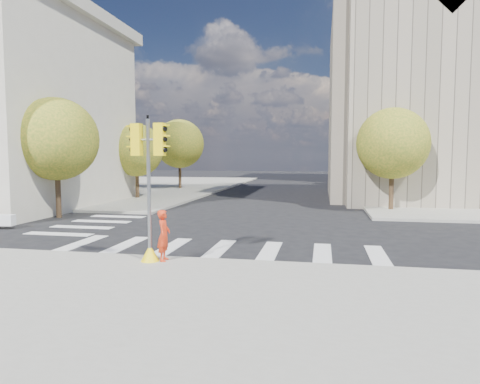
% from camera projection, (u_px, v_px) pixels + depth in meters
% --- Properties ---
extents(ground, '(160.00, 160.00, 0.00)m').
position_uv_depth(ground, '(234.00, 238.00, 17.19)').
color(ground, black).
rests_on(ground, ground).
extents(sidewalk_near, '(30.00, 14.00, 0.15)m').
position_uv_depth(sidewalk_near, '(85.00, 371.00, 6.42)').
color(sidewalk_near, gray).
rests_on(sidewalk_near, ground).
extents(sidewalk_far_left, '(28.00, 40.00, 0.15)m').
position_uv_depth(sidewalk_far_left, '(103.00, 186.00, 46.41)').
color(sidewalk_far_left, gray).
rests_on(sidewalk_far_left, ground).
extents(office_tower, '(20.00, 18.00, 30.00)m').
position_uv_depth(office_tower, '(477.00, 62.00, 52.87)').
color(office_tower, '#9EA0A3').
rests_on(office_tower, ground).
extents(tree_lw_near, '(4.40, 4.40, 6.41)m').
position_uv_depth(tree_lw_near, '(56.00, 139.00, 22.74)').
color(tree_lw_near, '#382616').
rests_on(tree_lw_near, ground).
extents(tree_lw_mid, '(4.00, 4.00, 5.77)m').
position_uv_depth(tree_lw_mid, '(137.00, 150.00, 32.56)').
color(tree_lw_mid, '#382616').
rests_on(tree_lw_mid, ground).
extents(tree_lw_far, '(4.80, 4.80, 6.95)m').
position_uv_depth(tree_lw_far, '(180.00, 144.00, 42.28)').
color(tree_lw_far, '#382616').
rests_on(tree_lw_far, ground).
extents(tree_re_near, '(4.20, 4.20, 6.16)m').
position_uv_depth(tree_re_near, '(393.00, 144.00, 25.21)').
color(tree_re_near, '#382616').
rests_on(tree_re_near, ground).
extents(tree_re_mid, '(4.60, 4.60, 6.66)m').
position_uv_depth(tree_re_mid, '(371.00, 144.00, 36.93)').
color(tree_re_mid, '#382616').
rests_on(tree_re_mid, ground).
extents(tree_re_far, '(4.00, 4.00, 5.88)m').
position_uv_depth(tree_re_far, '(359.00, 151.00, 48.71)').
color(tree_re_far, '#382616').
rests_on(tree_re_far, ground).
extents(lamp_near, '(0.35, 0.18, 8.11)m').
position_uv_depth(lamp_near, '(391.00, 137.00, 28.99)').
color(lamp_near, black).
rests_on(lamp_near, sidewalk_far_right).
extents(lamp_far, '(0.35, 0.18, 8.11)m').
position_uv_depth(lamp_far, '(369.00, 144.00, 42.69)').
color(lamp_far, black).
rests_on(lamp_far, sidewalk_far_right).
extents(traffic_signal, '(1.08, 0.56, 4.34)m').
position_uv_depth(traffic_signal, '(149.00, 200.00, 12.71)').
color(traffic_signal, yellow).
rests_on(traffic_signal, sidewalk_near).
extents(photographer, '(0.44, 0.60, 1.55)m').
position_uv_depth(photographer, '(164.00, 235.00, 12.84)').
color(photographer, red).
rests_on(photographer, sidewalk_near).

